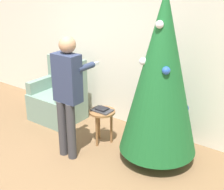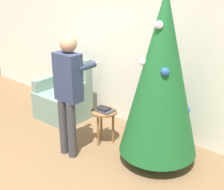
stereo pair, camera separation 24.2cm
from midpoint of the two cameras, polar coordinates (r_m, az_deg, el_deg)
ground_plane at (r=4.00m, az=-17.18°, el=-16.34°), size 14.00×14.00×0.00m
wall_back at (r=4.91m, az=2.09°, el=9.33°), size 8.00×0.06×2.70m
christmas_tree at (r=3.89m, az=7.26°, el=3.78°), size 1.02×1.02×2.27m
armchair at (r=5.46m, az=-10.92°, el=-0.70°), size 0.80×0.70×1.05m
person_standing at (r=4.10m, az=-9.81°, el=1.18°), size 0.39×0.57×1.66m
side_stool at (r=4.57m, az=-3.32°, el=-3.98°), size 0.38×0.38×0.52m
laptop at (r=4.53m, az=-3.35°, el=-2.80°), size 0.29×0.20×0.02m
book at (r=4.52m, az=-3.35°, el=-2.55°), size 0.16×0.14×0.02m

